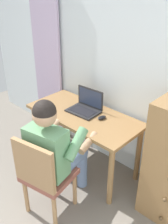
{
  "coord_description": "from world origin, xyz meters",
  "views": [
    {
      "loc": [
        1.45,
        0.08,
        2.06
      ],
      "look_at": [
        -0.11,
        1.73,
        0.81
      ],
      "focal_mm": 40.96,
      "sensor_mm": 36.0,
      "label": 1
    }
  ],
  "objects_px": {
    "desk": "(84,122)",
    "chair": "(44,174)",
    "person_seated": "(56,147)",
    "computer_mouse": "(102,118)",
    "desk_clock": "(44,105)",
    "laptop": "(86,106)"
  },
  "relations": [
    {
      "from": "desk",
      "to": "computer_mouse",
      "type": "height_order",
      "value": "computer_mouse"
    },
    {
      "from": "computer_mouse",
      "to": "chair",
      "type": "bearing_deg",
      "value": -78.48
    },
    {
      "from": "chair",
      "to": "person_seated",
      "type": "bearing_deg",
      "value": 100.11
    },
    {
      "from": "desk_clock",
      "to": "laptop",
      "type": "bearing_deg",
      "value": 31.82
    },
    {
      "from": "desk",
      "to": "chair",
      "type": "distance_m",
      "value": 0.78
    },
    {
      "from": "laptop",
      "to": "person_seated",
      "type": "bearing_deg",
      "value": -70.92
    },
    {
      "from": "desk",
      "to": "person_seated",
      "type": "bearing_deg",
      "value": -72.01
    },
    {
      "from": "desk",
      "to": "laptop",
      "type": "distance_m",
      "value": 0.17
    },
    {
      "from": "desk",
      "to": "desk_clock",
      "type": "height_order",
      "value": "desk_clock"
    },
    {
      "from": "desk",
      "to": "computer_mouse",
      "type": "distance_m",
      "value": 0.25
    },
    {
      "from": "laptop",
      "to": "desk_clock",
      "type": "distance_m",
      "value": 0.49
    },
    {
      "from": "person_seated",
      "to": "laptop",
      "type": "height_order",
      "value": "person_seated"
    },
    {
      "from": "chair",
      "to": "computer_mouse",
      "type": "distance_m",
      "value": 0.83
    },
    {
      "from": "desk",
      "to": "desk_clock",
      "type": "xyz_separation_m",
      "value": [
        -0.45,
        -0.19,
        0.12
      ]
    },
    {
      "from": "desk",
      "to": "chair",
      "type": "xyz_separation_m",
      "value": [
        0.21,
        -0.74,
        -0.13
      ]
    },
    {
      "from": "chair",
      "to": "desk_clock",
      "type": "xyz_separation_m",
      "value": [
        -0.67,
        0.55,
        0.25
      ]
    },
    {
      "from": "desk_clock",
      "to": "chair",
      "type": "bearing_deg",
      "value": -39.75
    },
    {
      "from": "desk",
      "to": "desk_clock",
      "type": "relative_size",
      "value": 14.22
    },
    {
      "from": "person_seated",
      "to": "laptop",
      "type": "distance_m",
      "value": 0.68
    },
    {
      "from": "desk",
      "to": "chair",
      "type": "relative_size",
      "value": 1.48
    },
    {
      "from": "person_seated",
      "to": "computer_mouse",
      "type": "relative_size",
      "value": 11.83
    },
    {
      "from": "desk",
      "to": "computer_mouse",
      "type": "xyz_separation_m",
      "value": [
        0.21,
        0.05,
        0.12
      ]
    }
  ]
}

